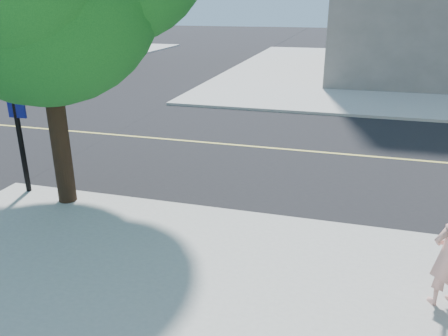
% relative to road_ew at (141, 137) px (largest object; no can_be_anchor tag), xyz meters
% --- Properties ---
extents(ground, '(140.00, 140.00, 0.00)m').
position_rel_road_ew_xyz_m(ground, '(0.00, -4.50, -0.01)').
color(ground, black).
rests_on(ground, ground).
extents(road_ew, '(140.00, 9.00, 0.01)m').
position_rel_road_ew_xyz_m(road_ew, '(0.00, 0.00, 0.00)').
color(road_ew, black).
rests_on(road_ew, ground).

